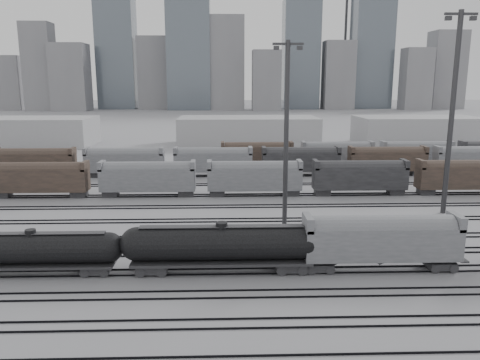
{
  "coord_description": "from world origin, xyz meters",
  "views": [
    {
      "loc": [
        3.35,
        -41.22,
        17.86
      ],
      "look_at": [
        5.45,
        25.05,
        4.0
      ],
      "focal_mm": 35.0,
      "sensor_mm": 36.0,
      "label": 1
    }
  ],
  "objects_px": {
    "tank_car_b": "(222,245)",
    "hopper_car_a": "(382,238)",
    "tank_car_a": "(32,250)",
    "light_mast_c": "(286,132)"
  },
  "relations": [
    {
      "from": "tank_car_b",
      "to": "hopper_car_a",
      "type": "bearing_deg",
      "value": 0.0
    },
    {
      "from": "tank_car_a",
      "to": "hopper_car_a",
      "type": "relative_size",
      "value": 1.15
    },
    {
      "from": "hopper_car_a",
      "to": "light_mast_c",
      "type": "relative_size",
      "value": 0.66
    },
    {
      "from": "tank_car_a",
      "to": "tank_car_b",
      "type": "height_order",
      "value": "tank_car_b"
    },
    {
      "from": "hopper_car_a",
      "to": "light_mast_c",
      "type": "xyz_separation_m",
      "value": [
        -7.56,
        13.83,
        8.74
      ]
    },
    {
      "from": "tank_car_a",
      "to": "tank_car_b",
      "type": "distance_m",
      "value": 17.83
    },
    {
      "from": "light_mast_c",
      "to": "hopper_car_a",
      "type": "bearing_deg",
      "value": -61.35
    },
    {
      "from": "tank_car_b",
      "to": "hopper_car_a",
      "type": "height_order",
      "value": "hopper_car_a"
    },
    {
      "from": "light_mast_c",
      "to": "tank_car_b",
      "type": "bearing_deg",
      "value": -119.29
    },
    {
      "from": "hopper_car_a",
      "to": "light_mast_c",
      "type": "bearing_deg",
      "value": 118.65
    }
  ]
}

